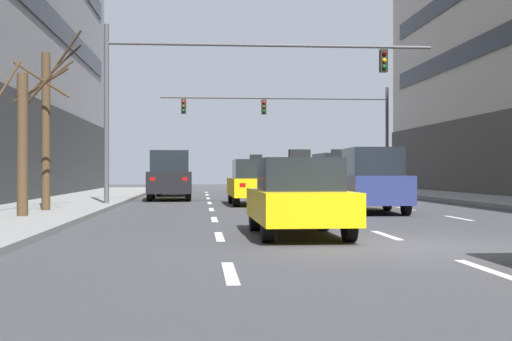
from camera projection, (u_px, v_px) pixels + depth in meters
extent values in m
plane|color=#424247|center=(417.00, 246.00, 12.20)|extent=(120.00, 120.00, 0.00)
cube|color=silver|center=(230.00, 272.00, 8.94)|extent=(0.16, 2.00, 0.01)
cube|color=silver|center=(219.00, 236.00, 13.92)|extent=(0.16, 2.00, 0.01)
cube|color=silver|center=(214.00, 219.00, 18.91)|extent=(0.16, 2.00, 0.01)
cube|color=silver|center=(211.00, 209.00, 23.89)|extent=(0.16, 2.00, 0.01)
cube|color=silver|center=(210.00, 203.00, 28.88)|extent=(0.16, 2.00, 0.01)
cube|color=silver|center=(208.00, 198.00, 33.86)|extent=(0.16, 2.00, 0.01)
cube|color=silver|center=(207.00, 195.00, 38.85)|extent=(0.16, 2.00, 0.01)
cube|color=silver|center=(206.00, 192.00, 43.83)|extent=(0.16, 2.00, 0.01)
cube|color=silver|center=(487.00, 270.00, 9.20)|extent=(0.16, 2.00, 0.01)
cube|color=silver|center=(386.00, 235.00, 14.19)|extent=(0.16, 2.00, 0.01)
cube|color=silver|center=(338.00, 219.00, 19.17)|extent=(0.16, 2.00, 0.01)
cube|color=silver|center=(310.00, 209.00, 24.16)|extent=(0.16, 2.00, 0.01)
cube|color=silver|center=(291.00, 203.00, 29.14)|extent=(0.16, 2.00, 0.01)
cube|color=silver|center=(278.00, 198.00, 34.13)|extent=(0.16, 2.00, 0.01)
cube|color=silver|center=(268.00, 195.00, 39.11)|extent=(0.16, 2.00, 0.01)
cube|color=silver|center=(260.00, 192.00, 44.10)|extent=(0.16, 2.00, 0.01)
cube|color=silver|center=(458.00, 218.00, 19.44)|extent=(0.16, 2.00, 0.01)
cube|color=silver|center=(405.00, 209.00, 24.42)|extent=(0.16, 2.00, 0.01)
cube|color=silver|center=(371.00, 202.00, 29.41)|extent=(0.16, 2.00, 0.01)
cube|color=silver|center=(346.00, 198.00, 34.39)|extent=(0.16, 2.00, 0.01)
cube|color=silver|center=(328.00, 195.00, 39.38)|extent=(0.16, 2.00, 0.01)
cube|color=silver|center=(313.00, 192.00, 44.36)|extent=(0.16, 2.00, 0.01)
cylinder|color=black|center=(312.00, 195.00, 29.33)|extent=(0.24, 0.63, 0.62)
cylinder|color=black|center=(347.00, 195.00, 29.53)|extent=(0.24, 0.63, 0.62)
cylinder|color=black|center=(326.00, 197.00, 26.81)|extent=(0.24, 0.63, 0.62)
cylinder|color=black|center=(364.00, 197.00, 27.00)|extent=(0.24, 0.63, 0.62)
cube|color=yellow|center=(337.00, 185.00, 28.17)|extent=(1.94, 4.23, 0.85)
cube|color=black|center=(337.00, 164.00, 28.17)|extent=(1.63, 2.52, 0.85)
cube|color=white|center=(311.00, 181.00, 30.11)|extent=(0.19, 0.08, 0.13)
cube|color=red|center=(334.00, 182.00, 26.07)|extent=(0.19, 0.08, 0.13)
cube|color=white|center=(339.00, 181.00, 30.26)|extent=(0.19, 0.08, 0.13)
cube|color=red|center=(366.00, 182.00, 26.23)|extent=(0.19, 0.08, 0.13)
cube|color=black|center=(337.00, 151.00, 28.17)|extent=(0.42, 0.21, 0.17)
cylinder|color=black|center=(255.00, 217.00, 15.26)|extent=(0.22, 0.62, 0.62)
cylinder|color=black|center=(323.00, 216.00, 15.40)|extent=(0.22, 0.62, 0.62)
cylinder|color=black|center=(267.00, 225.00, 12.73)|extent=(0.22, 0.62, 0.62)
cylinder|color=black|center=(349.00, 225.00, 12.87)|extent=(0.22, 0.62, 0.62)
cube|color=yellow|center=(298.00, 205.00, 14.07)|extent=(1.79, 4.16, 0.60)
cube|color=black|center=(299.00, 174.00, 13.88)|extent=(1.53, 1.81, 0.64)
cube|color=white|center=(258.00, 197.00, 16.03)|extent=(0.19, 0.08, 0.13)
cube|color=red|center=(281.00, 205.00, 11.99)|extent=(0.19, 0.08, 0.13)
cube|color=white|center=(311.00, 196.00, 16.15)|extent=(0.19, 0.08, 0.13)
cube|color=red|center=(351.00, 205.00, 12.10)|extent=(0.19, 0.08, 0.13)
cube|color=black|center=(299.00, 154.00, 13.88)|extent=(0.42, 0.19, 0.17)
cylinder|color=black|center=(152.00, 192.00, 33.10)|extent=(0.25, 0.69, 0.69)
cylinder|color=black|center=(188.00, 192.00, 33.28)|extent=(0.25, 0.69, 0.69)
cylinder|color=black|center=(150.00, 194.00, 30.30)|extent=(0.25, 0.69, 0.69)
cylinder|color=black|center=(189.00, 193.00, 30.48)|extent=(0.25, 0.69, 0.69)
cube|color=black|center=(170.00, 182.00, 31.79)|extent=(2.04, 4.64, 0.94)
cube|color=black|center=(170.00, 161.00, 31.79)|extent=(1.74, 2.75, 0.94)
cube|color=white|center=(156.00, 178.00, 33.96)|extent=(0.21, 0.09, 0.15)
cube|color=red|center=(153.00, 179.00, 29.48)|extent=(0.21, 0.09, 0.15)
cube|color=white|center=(184.00, 178.00, 34.10)|extent=(0.21, 0.09, 0.15)
cube|color=red|center=(185.00, 179.00, 29.62)|extent=(0.21, 0.09, 0.15)
cylinder|color=black|center=(341.00, 201.00, 23.26)|extent=(0.24, 0.64, 0.63)
cylinder|color=black|center=(387.00, 201.00, 23.31)|extent=(0.24, 0.64, 0.63)
cylinder|color=black|center=(355.00, 205.00, 20.70)|extent=(0.24, 0.64, 0.63)
cylinder|color=black|center=(406.00, 205.00, 20.75)|extent=(0.24, 0.64, 0.63)
cube|color=navy|center=(372.00, 189.00, 22.00)|extent=(1.94, 4.25, 0.85)
cube|color=black|center=(372.00, 162.00, 22.00)|extent=(1.63, 2.53, 0.85)
cube|color=white|center=(342.00, 183.00, 24.03)|extent=(0.19, 0.08, 0.13)
cube|color=red|center=(365.00, 186.00, 19.94)|extent=(0.19, 0.08, 0.13)
cube|color=white|center=(378.00, 183.00, 24.07)|extent=(0.19, 0.08, 0.13)
cube|color=red|center=(408.00, 186.00, 19.98)|extent=(0.19, 0.08, 0.13)
cylinder|color=black|center=(231.00, 195.00, 28.59)|extent=(0.25, 0.70, 0.70)
cylinder|color=black|center=(273.00, 195.00, 28.75)|extent=(0.25, 0.70, 0.70)
cylinder|color=black|center=(236.00, 197.00, 25.74)|extent=(0.25, 0.70, 0.70)
cylinder|color=black|center=(282.00, 197.00, 25.90)|extent=(0.25, 0.70, 0.70)
cube|color=yellow|center=(255.00, 187.00, 27.25)|extent=(2.03, 4.70, 0.68)
cube|color=black|center=(256.00, 169.00, 27.04)|extent=(1.73, 2.04, 0.72)
cube|color=white|center=(234.00, 183.00, 29.46)|extent=(0.21, 0.09, 0.15)
cube|color=red|center=(242.00, 185.00, 24.90)|extent=(0.21, 0.09, 0.15)
cube|color=white|center=(266.00, 183.00, 29.59)|extent=(0.21, 0.09, 0.15)
cube|color=red|center=(281.00, 185.00, 25.03)|extent=(0.21, 0.09, 0.15)
cube|color=black|center=(256.00, 157.00, 27.04)|extent=(0.47, 0.22, 0.19)
cylinder|color=black|center=(160.00, 189.00, 38.68)|extent=(0.22, 0.63, 0.63)
cylinder|color=black|center=(188.00, 189.00, 38.83)|extent=(0.22, 0.63, 0.63)
cylinder|color=black|center=(158.00, 191.00, 36.13)|extent=(0.22, 0.63, 0.63)
cylinder|color=black|center=(188.00, 190.00, 36.28)|extent=(0.22, 0.63, 0.63)
cube|color=yellow|center=(174.00, 184.00, 37.48)|extent=(1.84, 4.22, 0.61)
cube|color=black|center=(174.00, 172.00, 37.29)|extent=(1.56, 1.84, 0.65)
cube|color=white|center=(163.00, 182.00, 39.46)|extent=(0.19, 0.08, 0.13)
cube|color=red|center=(161.00, 183.00, 35.38)|extent=(0.19, 0.08, 0.13)
cube|color=white|center=(185.00, 182.00, 39.58)|extent=(0.19, 0.08, 0.13)
cube|color=red|center=(185.00, 183.00, 35.50)|extent=(0.19, 0.08, 0.13)
cube|color=black|center=(174.00, 165.00, 37.29)|extent=(0.42, 0.20, 0.17)
cylinder|color=#4C4C51|center=(107.00, 114.00, 25.48)|extent=(0.18, 0.18, 6.48)
cylinder|color=#4C4C51|center=(272.00, 45.00, 25.96)|extent=(12.00, 0.12, 0.12)
cube|color=black|center=(384.00, 61.00, 26.29)|extent=(0.28, 0.24, 0.84)
sphere|color=#4B0704|center=(385.00, 53.00, 26.15)|extent=(0.17, 0.17, 0.17)
sphere|color=orange|center=(385.00, 60.00, 26.15)|extent=(0.17, 0.17, 0.17)
sphere|color=#073E10|center=(385.00, 67.00, 26.15)|extent=(0.17, 0.17, 0.17)
cylinder|color=#4C4C51|center=(387.00, 139.00, 41.05)|extent=(0.18, 0.18, 6.06)
cylinder|color=#4C4C51|center=(275.00, 98.00, 40.53)|extent=(13.11, 0.12, 0.12)
cube|color=black|center=(264.00, 107.00, 40.48)|extent=(0.28, 0.24, 0.84)
sphere|color=red|center=(264.00, 102.00, 40.34)|extent=(0.17, 0.17, 0.17)
sphere|color=#523505|center=(264.00, 107.00, 40.34)|extent=(0.17, 0.17, 0.17)
sphere|color=#073E10|center=(264.00, 111.00, 40.34)|extent=(0.17, 0.17, 0.17)
cube|color=black|center=(184.00, 106.00, 40.12)|extent=(0.28, 0.24, 0.84)
sphere|color=red|center=(184.00, 102.00, 39.98)|extent=(0.17, 0.17, 0.17)
sphere|color=#523505|center=(184.00, 106.00, 39.98)|extent=(0.17, 0.17, 0.17)
sphere|color=#073E10|center=(184.00, 111.00, 39.98)|extent=(0.17, 0.17, 0.17)
cylinder|color=#4C3823|center=(46.00, 131.00, 20.95)|extent=(0.26, 0.26, 4.68)
cylinder|color=#42301E|center=(41.00, 80.00, 20.19)|extent=(1.59, 0.15, 1.05)
cylinder|color=#42301E|center=(64.00, 55.00, 21.57)|extent=(1.23, 0.94, 1.39)
cylinder|color=#42301E|center=(51.00, 77.00, 21.62)|extent=(1.38, 0.09, 1.10)
cylinder|color=#42301E|center=(57.00, 67.00, 21.72)|extent=(1.56, 0.45, 1.35)
cylinder|color=#4C3823|center=(22.00, 145.00, 18.19)|extent=(0.28, 0.28, 3.69)
cylinder|color=#42301E|center=(35.00, 94.00, 18.71)|extent=(1.06, 0.47, 1.07)
cylinder|color=#42301E|center=(3.00, 90.00, 18.44)|extent=(0.67, 1.22, 1.69)
cylinder|color=#42301E|center=(41.00, 85.00, 19.00)|extent=(1.61, 0.66, 0.92)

